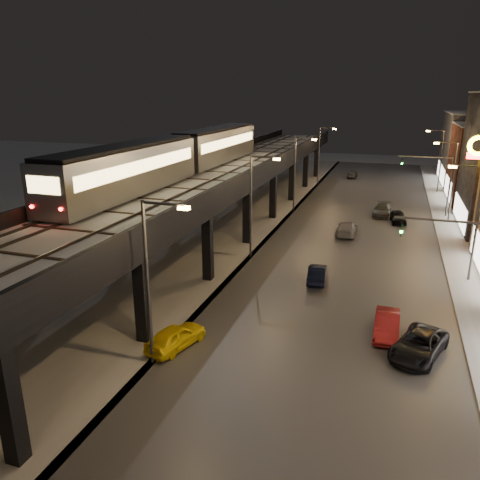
% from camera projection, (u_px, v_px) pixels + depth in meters
% --- Properties ---
extents(road_surface, '(17.00, 120.00, 0.06)m').
position_uv_depth(road_surface, '(349.00, 252.00, 42.78)').
color(road_surface, '#46474D').
rests_on(road_surface, ground).
extents(sidewalk_right, '(4.00, 120.00, 0.14)m').
position_uv_depth(sidewalk_right, '(468.00, 264.00, 39.76)').
color(sidewalk_right, '#9FA1A8').
rests_on(sidewalk_right, ground).
extents(under_viaduct_pavement, '(11.00, 120.00, 0.06)m').
position_uv_depth(under_viaduct_pavement, '(212.00, 239.00, 46.83)').
color(under_viaduct_pavement, '#9FA1A8').
rests_on(under_viaduct_pavement, ground).
extents(elevated_viaduct, '(9.00, 100.00, 6.30)m').
position_uv_depth(elevated_viaduct, '(198.00, 190.00, 42.30)').
color(elevated_viaduct, black).
rests_on(elevated_viaduct, ground).
extents(viaduct_trackbed, '(8.40, 100.00, 0.32)m').
position_uv_depth(viaduct_trackbed, '(198.00, 181.00, 42.19)').
color(viaduct_trackbed, '#B2B7C1').
rests_on(viaduct_trackbed, elevated_viaduct).
extents(viaduct_parapet_streetside, '(0.30, 100.00, 1.10)m').
position_uv_depth(viaduct_parapet_streetside, '(244.00, 178.00, 40.77)').
color(viaduct_parapet_streetside, black).
rests_on(viaduct_parapet_streetside, elevated_viaduct).
extents(viaduct_parapet_far, '(0.30, 100.00, 1.10)m').
position_uv_depth(viaduct_parapet_far, '(155.00, 173.00, 43.38)').
color(viaduct_parapet_far, black).
rests_on(viaduct_parapet_far, elevated_viaduct).
extents(streetlight_left_1, '(2.57, 0.28, 9.00)m').
position_uv_depth(streetlight_left_1, '(152.00, 273.00, 23.68)').
color(streetlight_left_1, '#38383A').
rests_on(streetlight_left_1, ground).
extents(streetlight_left_2, '(2.57, 0.28, 9.00)m').
position_uv_depth(streetlight_left_2, '(254.00, 200.00, 39.98)').
color(streetlight_left_2, '#38383A').
rests_on(streetlight_left_2, ground).
extents(streetlight_right_2, '(2.56, 0.28, 9.00)m').
position_uv_depth(streetlight_right_2, '(474.00, 216.00, 34.82)').
color(streetlight_right_2, '#38383A').
rests_on(streetlight_right_2, ground).
extents(streetlight_left_3, '(2.57, 0.28, 9.00)m').
position_uv_depth(streetlight_left_3, '(297.00, 169.00, 56.27)').
color(streetlight_left_3, '#38383A').
rests_on(streetlight_left_3, ground).
extents(streetlight_right_3, '(2.56, 0.28, 9.00)m').
position_uv_depth(streetlight_right_3, '(451.00, 177.00, 51.12)').
color(streetlight_right_3, '#38383A').
rests_on(streetlight_right_3, ground).
extents(streetlight_left_4, '(2.57, 0.28, 9.00)m').
position_uv_depth(streetlight_left_4, '(321.00, 152.00, 72.57)').
color(streetlight_left_4, '#38383A').
rests_on(streetlight_left_4, ground).
extents(streetlight_right_4, '(2.56, 0.28, 9.00)m').
position_uv_depth(streetlight_right_4, '(439.00, 157.00, 67.42)').
color(streetlight_right_4, '#38383A').
rests_on(streetlight_right_4, ground).
extents(traffic_light_rig_a, '(6.10, 0.34, 7.00)m').
position_uv_depth(traffic_light_rig_a, '(477.00, 263.00, 27.16)').
color(traffic_light_rig_a, '#38383A').
rests_on(traffic_light_rig_a, ground).
extents(traffic_light_rig_b, '(6.10, 0.34, 7.00)m').
position_uv_depth(traffic_light_rig_b, '(440.00, 178.00, 54.32)').
color(traffic_light_rig_b, '#38383A').
rests_on(traffic_light_rig_b, ground).
extents(subway_train, '(3.08, 37.49, 3.69)m').
position_uv_depth(subway_train, '(181.00, 154.00, 44.12)').
color(subway_train, gray).
rests_on(subway_train, viaduct_trackbed).
extents(car_taxi, '(2.64, 4.27, 1.36)m').
position_uv_depth(car_taxi, '(176.00, 337.00, 26.59)').
color(car_taxi, yellow).
rests_on(car_taxi, ground).
extents(car_near_white, '(1.68, 3.89, 1.24)m').
position_uv_depth(car_near_white, '(317.00, 274.00, 36.08)').
color(car_near_white, black).
rests_on(car_near_white, ground).
extents(car_mid_dark, '(1.90, 4.65, 1.35)m').
position_uv_depth(car_mid_dark, '(347.00, 229.00, 47.87)').
color(car_mid_dark, gray).
rests_on(car_mid_dark, ground).
extents(car_far_white, '(1.61, 3.78, 1.27)m').
position_uv_depth(car_far_white, '(352.00, 174.00, 80.33)').
color(car_far_white, '#46484D').
rests_on(car_far_white, ground).
extents(car_onc_silver, '(1.44, 4.07, 1.34)m').
position_uv_depth(car_onc_silver, '(387.00, 326.00, 27.96)').
color(car_onc_silver, maroon).
rests_on(car_onc_silver, ground).
extents(car_onc_dark, '(3.67, 5.21, 1.32)m').
position_uv_depth(car_onc_dark, '(419.00, 346.00, 25.73)').
color(car_onc_dark, black).
rests_on(car_onc_dark, ground).
extents(car_onc_white, '(2.17, 4.72, 1.34)m').
position_uv_depth(car_onc_white, '(382.00, 211.00, 55.38)').
color(car_onc_white, '#434447').
rests_on(car_onc_white, ground).
extents(car_onc_red, '(1.99, 4.04, 1.33)m').
position_uv_depth(car_onc_red, '(398.00, 217.00, 52.35)').
color(car_onc_red, black).
rests_on(car_onc_red, ground).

